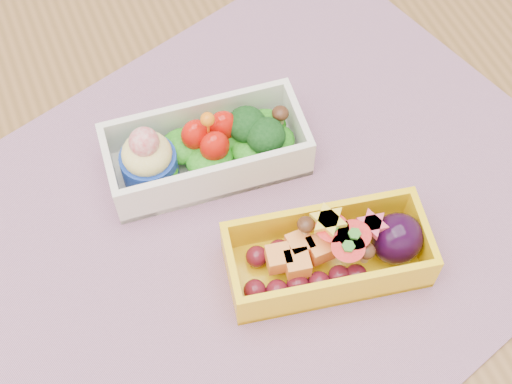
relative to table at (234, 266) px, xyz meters
name	(u,v)px	position (x,y,z in m)	size (l,w,h in m)	color
table	(234,266)	(0.00, 0.00, 0.00)	(1.20, 0.80, 0.75)	brown
placemat	(250,221)	(0.01, -0.01, 0.10)	(0.57, 0.44, 0.00)	#A57193
bento_white	(205,149)	(0.00, 0.06, 0.13)	(0.19, 0.10, 0.07)	white
bento_yellow	(332,253)	(0.06, -0.08, 0.13)	(0.18, 0.11, 0.06)	yellow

